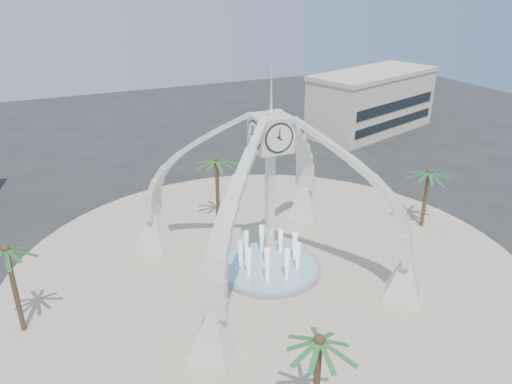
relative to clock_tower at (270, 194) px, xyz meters
name	(u,v)px	position (x,y,z in m)	size (l,w,h in m)	color
ground	(269,270)	(0.00, 0.00, -6.49)	(140.00, 140.00, 0.00)	#282828
plaza	(269,270)	(0.00, 0.00, -6.46)	(40.00, 40.00, 0.06)	beige
clock_tower	(270,194)	(0.00, 0.00, 0.00)	(17.94, 17.94, 16.30)	silver
fountain	(269,267)	(0.00, 0.00, -6.20)	(8.00, 8.00, 3.62)	#9C9D9F
building_ne	(372,101)	(30.00, 28.00, -2.18)	(21.87, 14.17, 8.60)	beige
palm_east	(429,172)	(15.86, 0.91, -1.24)	(3.78, 3.78, 6.03)	brown
palm_west	(6,250)	(-17.50, 0.11, -0.55)	(4.17, 4.17, 6.70)	brown
palm_north	(216,161)	(-0.69, 9.35, -0.48)	(5.02, 5.02, 6.83)	brown
palm_south	(319,341)	(-4.26, -14.02, -1.14)	(4.10, 4.10, 6.11)	brown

